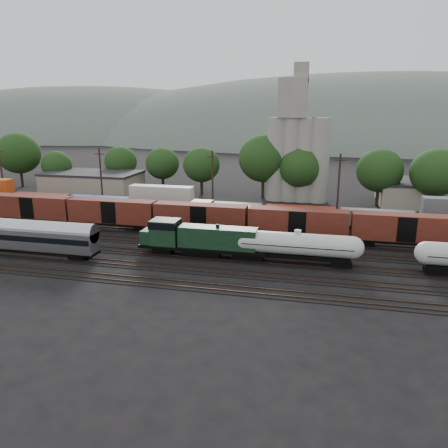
% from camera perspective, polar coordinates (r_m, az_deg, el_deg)
% --- Properties ---
extents(ground, '(600.00, 600.00, 0.00)m').
position_cam_1_polar(ground, '(64.14, 4.01, -3.31)').
color(ground, black).
extents(tracks, '(180.00, 33.20, 0.20)m').
position_cam_1_polar(tracks, '(64.12, 4.02, -3.27)').
color(tracks, black).
rests_on(tracks, ground).
extents(green_locomotive, '(17.91, 3.16, 4.74)m').
position_cam_1_polar(green_locomotive, '(60.25, -3.72, -1.83)').
color(green_locomotive, black).
rests_on(green_locomotive, ground).
extents(tank_car_a, '(16.88, 3.02, 4.42)m').
position_cam_1_polar(tank_car_a, '(57.96, 9.54, -2.76)').
color(tank_car_a, silver).
rests_on(tank_car_a, ground).
extents(passenger_coach, '(21.74, 2.68, 4.94)m').
position_cam_1_polar(passenger_coach, '(66.46, -24.68, -1.29)').
color(passenger_coach, silver).
rests_on(passenger_coach, ground).
extents(orange_locomotive, '(17.38, 2.90, 4.34)m').
position_cam_1_polar(orange_locomotive, '(74.06, 0.34, 1.24)').
color(orange_locomotive, black).
rests_on(orange_locomotive, ground).
extents(boxcar_string, '(169.00, 2.90, 4.20)m').
position_cam_1_polar(boxcar_string, '(67.46, 9.60, 0.20)').
color(boxcar_string, black).
rests_on(boxcar_string, ground).
extents(container_wall, '(160.00, 2.60, 5.80)m').
position_cam_1_polar(container_wall, '(77.30, 9.71, 1.69)').
color(container_wall, black).
rests_on(container_wall, ground).
extents(grain_silo, '(13.40, 5.00, 29.00)m').
position_cam_1_polar(grain_silo, '(96.77, 9.53, 9.57)').
color(grain_silo, '#9A978D').
rests_on(grain_silo, ground).
extents(industrial_sheds, '(119.38, 17.26, 5.10)m').
position_cam_1_polar(industrial_sheds, '(97.07, 11.25, 4.31)').
color(industrial_sheds, '#9E937F').
rests_on(industrial_sheds, ground).
extents(tree_band, '(166.50, 22.10, 14.30)m').
position_cam_1_polar(tree_band, '(98.98, 10.54, 7.58)').
color(tree_band, black).
rests_on(tree_band, ground).
extents(utility_poles, '(122.20, 0.36, 12.00)m').
position_cam_1_polar(utility_poles, '(83.87, 6.49, 5.38)').
color(utility_poles, black).
rests_on(utility_poles, ground).
extents(distant_hills, '(860.00, 286.00, 130.00)m').
position_cam_1_polar(distant_hills, '(323.08, 15.63, 7.26)').
color(distant_hills, '#59665B').
rests_on(distant_hills, ground).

